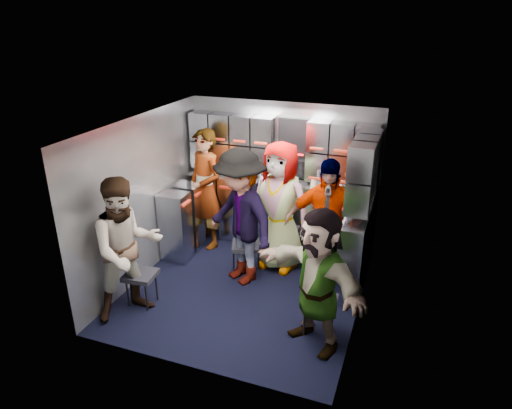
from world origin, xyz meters
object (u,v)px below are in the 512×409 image
(attendant_arc_a, at_px, (127,249))
(attendant_arc_e, at_px, (318,280))
(attendant_arc_b, at_px, (240,218))
(jump_seat_center, at_px, (283,233))
(jump_seat_mid_right, at_px, (326,255))
(jump_seat_near_right, at_px, (320,303))
(jump_seat_near_left, at_px, (141,277))
(attendant_arc_d, at_px, (325,226))
(jump_seat_mid_left, at_px, (246,247))
(attendant_arc_c, at_px, (280,207))
(attendant_standing, at_px, (205,189))

(attendant_arc_a, relative_size, attendant_arc_e, 1.08)
(attendant_arc_b, relative_size, attendant_arc_e, 1.15)
(attendant_arc_e, bearing_deg, jump_seat_center, 149.75)
(jump_seat_center, xyz_separation_m, attendant_arc_e, (0.83, -1.58, 0.35))
(jump_seat_mid_right, xyz_separation_m, attendant_arc_b, (-1.03, -0.35, 0.51))
(jump_seat_center, xyz_separation_m, jump_seat_near_right, (0.83, -1.40, -0.04))
(jump_seat_near_left, distance_m, attendant_arc_e, 2.14)
(attendant_arc_d, bearing_deg, jump_seat_mid_left, 175.14)
(jump_seat_near_right, bearing_deg, jump_seat_center, 120.74)
(jump_seat_near_left, height_order, attendant_arc_a, attendant_arc_a)
(jump_seat_near_right, xyz_separation_m, attendant_arc_e, (-0.00, -0.18, 0.40))
(jump_seat_mid_left, height_order, jump_seat_near_right, jump_seat_mid_left)
(jump_seat_near_left, height_order, attendant_arc_b, attendant_arc_b)
(jump_seat_mid_left, relative_size, attendant_arc_a, 0.28)
(jump_seat_near_left, relative_size, attendant_arc_d, 0.24)
(jump_seat_center, distance_m, attendant_arc_b, 0.90)
(jump_seat_center, bearing_deg, attendant_arc_e, -62.21)
(attendant_arc_b, bearing_deg, attendant_arc_d, 40.89)
(jump_seat_center, height_order, jump_seat_near_right, jump_seat_center)
(attendant_arc_c, bearing_deg, attendant_arc_d, -16.01)
(jump_seat_mid_right, relative_size, attendant_standing, 0.24)
(jump_seat_mid_left, distance_m, jump_seat_center, 0.62)
(jump_seat_center, xyz_separation_m, jump_seat_mid_right, (0.68, -0.34, -0.05))
(jump_seat_near_left, height_order, attendant_standing, attendant_standing)
(jump_seat_mid_left, relative_size, jump_seat_mid_right, 1.09)
(attendant_arc_c, bearing_deg, jump_seat_near_right, -45.20)
(jump_seat_mid_right, bearing_deg, jump_seat_near_left, -147.16)
(attendant_standing, height_order, attendant_arc_b, attendant_standing)
(jump_seat_center, bearing_deg, attendant_arc_d, -37.37)
(jump_seat_center, relative_size, attendant_arc_b, 0.27)
(jump_seat_mid_left, xyz_separation_m, attendant_standing, (-0.84, 0.56, 0.50))
(jump_seat_near_left, height_order, jump_seat_mid_right, jump_seat_mid_right)
(attendant_arc_e, bearing_deg, attendant_arc_c, 152.70)
(attendant_arc_b, bearing_deg, jump_seat_mid_left, 121.56)
(jump_seat_mid_right, distance_m, jump_seat_near_right, 1.07)
(jump_seat_center, distance_m, jump_seat_mid_right, 0.76)
(jump_seat_mid_right, bearing_deg, jump_seat_center, 153.50)
(attendant_arc_a, height_order, attendant_arc_b, attendant_arc_b)
(jump_seat_near_left, bearing_deg, jump_seat_center, 51.55)
(jump_seat_mid_right, bearing_deg, attendant_arc_c, 166.85)
(attendant_arc_a, height_order, attendant_arc_d, attendant_arc_d)
(jump_seat_mid_left, bearing_deg, jump_seat_center, 55.12)
(attendant_arc_c, height_order, attendant_arc_e, attendant_arc_c)
(attendant_arc_c, bearing_deg, jump_seat_mid_right, -2.66)
(attendant_standing, bearing_deg, jump_seat_center, 26.70)
(jump_seat_center, xyz_separation_m, attendant_arc_a, (-1.27, -1.77, 0.41))
(jump_seat_mid_right, height_order, attendant_arc_a, attendant_arc_a)
(jump_seat_near_left, height_order, jump_seat_near_right, jump_seat_near_right)
(attendant_standing, bearing_deg, attendant_arc_a, -62.91)
(jump_seat_near_left, xyz_separation_m, jump_seat_near_right, (2.10, 0.19, 0.01))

